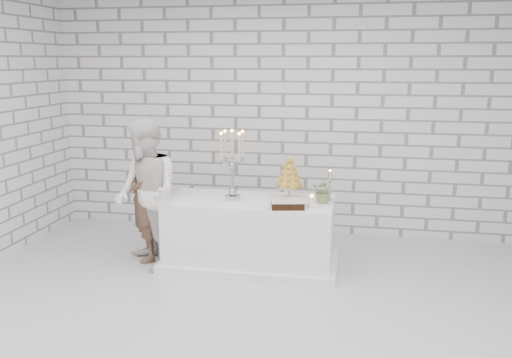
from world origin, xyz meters
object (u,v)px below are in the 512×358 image
bride (146,194)px  croquembouche (289,178)px  cake_table (250,232)px  candelabra (232,165)px  groom (144,195)px

bride → croquembouche: bride is taller
croquembouche → cake_table: bearing=-168.0°
cake_table → candelabra: 0.78m
cake_table → croquembouche: bearing=12.0°
groom → bride: (0.11, -0.21, 0.07)m
cake_table → candelabra: bearing=-170.6°
groom → croquembouche: bearing=60.1°
candelabra → croquembouche: size_ratio=1.61×
groom → bride: size_ratio=0.91×
candelabra → croquembouche: 0.63m
croquembouche → groom: bearing=-175.5°
groom → croquembouche: size_ratio=3.15×
candelabra → groom: bearing=-179.6°
candelabra → croquembouche: candelabra is taller
groom → candelabra: size_ratio=1.96×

